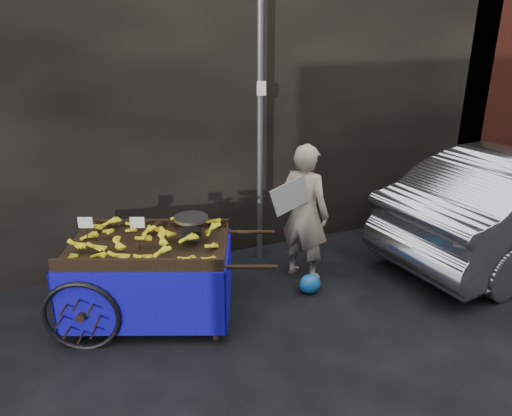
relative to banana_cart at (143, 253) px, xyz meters
name	(u,v)px	position (x,y,z in m)	size (l,w,h in m)	color
ground	(277,305)	(1.49, -0.35, -0.82)	(80.00, 80.00, 0.00)	black
building_wall	(233,70)	(1.88, 2.25, 1.68)	(13.50, 2.00, 5.00)	black
street_pole	(260,119)	(1.79, 0.95, 1.19)	(0.12, 0.10, 4.00)	slate
banana_cart	(143,253)	(0.00, 0.00, 0.00)	(2.66, 1.90, 1.32)	black
vendor	(305,213)	(2.10, 0.20, 0.09)	(0.93, 0.79, 1.81)	#C2AC90
plastic_bag	(310,284)	(1.99, -0.23, -0.69)	(0.28, 0.22, 0.25)	blue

